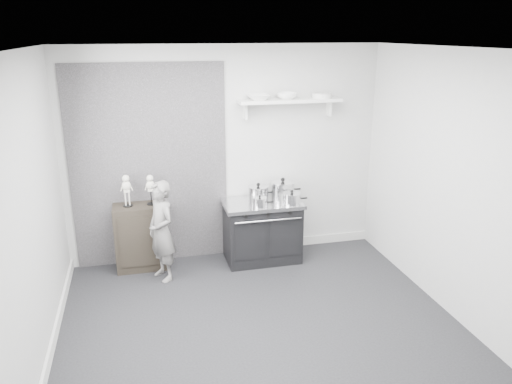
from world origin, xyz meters
TOP-DOWN VIEW (x-y plane):
  - ground at (0.00, 0.00)m, footprint 4.00×4.00m
  - room_shell at (-0.09, 0.15)m, footprint 4.02×3.62m
  - wall_shelf at (0.80, 1.68)m, footprint 1.30×0.26m
  - stove at (0.40, 1.48)m, footprint 0.99×0.62m
  - side_cabinet at (-1.11, 1.61)m, footprint 0.63×0.37m
  - child at (-0.87, 1.25)m, footprint 0.45×0.52m
  - pot_back_left at (0.38, 1.60)m, footprint 0.35×0.26m
  - pot_back_right at (0.70, 1.59)m, footprint 0.40×0.31m
  - pot_front_right at (0.74, 1.31)m, footprint 0.32×0.23m
  - pot_front_center at (0.33, 1.29)m, footprint 0.26×0.17m
  - skeleton_full at (-1.24, 1.61)m, footprint 0.13×0.08m
  - skeleton_torso at (-0.96, 1.61)m, footprint 0.12×0.08m
  - bowl_large at (0.40, 1.67)m, footprint 0.28×0.28m
  - bowl_small at (0.76, 1.67)m, footprint 0.25×0.25m
  - plate_stack at (1.22, 1.67)m, footprint 0.24×0.24m

SIDE VIEW (x-z plane):
  - ground at x=0.00m, z-range 0.00..0.00m
  - stove at x=0.40m, z-range 0.00..0.79m
  - side_cabinet at x=-1.11m, z-range 0.00..0.82m
  - child at x=-0.87m, z-range 0.00..1.21m
  - pot_front_center at x=0.33m, z-range 0.78..0.93m
  - pot_front_right at x=0.74m, z-range 0.77..0.96m
  - pot_back_left at x=0.38m, z-range 0.77..0.98m
  - pot_back_right at x=0.70m, z-range 0.76..1.03m
  - skeleton_torso at x=-0.96m, z-range 0.82..1.25m
  - skeleton_full at x=-1.24m, z-range 0.82..1.28m
  - room_shell at x=-0.09m, z-range 0.28..2.99m
  - wall_shelf at x=0.80m, z-range 1.89..2.13m
  - plate_stack at x=1.22m, z-range 2.04..2.10m
  - bowl_large at x=0.40m, z-range 2.04..2.11m
  - bowl_small at x=0.76m, z-range 2.04..2.12m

